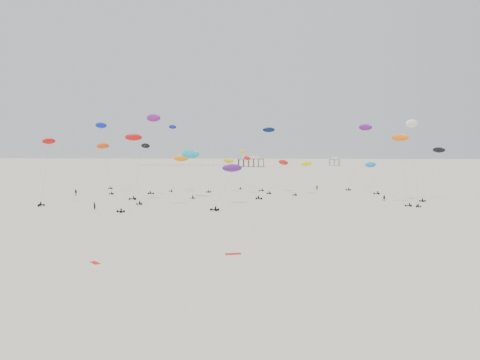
# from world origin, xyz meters

# --- Properties ---
(ground_plane) EXTENTS (900.00, 900.00, 0.00)m
(ground_plane) POSITION_xyz_m (0.00, 200.00, 0.00)
(ground_plane) COLOR beige
(pavilion_main) EXTENTS (21.00, 13.00, 9.80)m
(pavilion_main) POSITION_xyz_m (-10.00, 350.00, 4.22)
(pavilion_main) COLOR brown
(pavilion_main) RESTS_ON ground
(pavilion_small) EXTENTS (9.00, 7.00, 8.00)m
(pavilion_small) POSITION_xyz_m (60.00, 380.00, 3.49)
(pavilion_small) COLOR brown
(pavilion_small) RESTS_ON ground
(pier_fence) EXTENTS (80.20, 0.20, 1.50)m
(pier_fence) POSITION_xyz_m (-62.00, 350.00, 0.77)
(pier_fence) COLOR black
(pier_fence) RESTS_ON ground
(rig_0) EXTENTS (3.41, 7.26, 17.42)m
(rig_0) POSITION_xyz_m (-50.50, 91.60, 9.82)
(rig_0) COLOR black
(rig_0) RESTS_ON ground
(rig_1) EXTENTS (9.62, 4.08, 11.93)m
(rig_1) POSITION_xyz_m (-8.38, 129.62, 8.18)
(rig_1) COLOR black
(rig_1) RESTS_ON ground
(rig_2) EXTENTS (4.79, 8.08, 18.60)m
(rig_2) POSITION_xyz_m (41.38, 100.25, 14.77)
(rig_2) COLOR black
(rig_2) RESTS_ON ground
(rig_3) EXTENTS (3.05, 12.66, 15.60)m
(rig_3) POSITION_xyz_m (-3.62, 149.03, 10.42)
(rig_3) COLOR black
(rig_3) RESTS_ON ground
(rig_4) EXTENTS (8.79, 8.24, 23.37)m
(rig_4) POSITION_xyz_m (-47.56, 124.69, 18.76)
(rig_4) COLOR black
(rig_4) RESTS_ON ground
(rig_5) EXTENTS (6.68, 7.52, 11.21)m
(rig_5) POSITION_xyz_m (17.72, 124.45, 8.06)
(rig_5) COLOR black
(rig_5) RESTS_ON ground
(rig_6) EXTENTS (6.73, 3.48, 12.67)m
(rig_6) POSITION_xyz_m (-23.39, 131.18, 10.28)
(rig_6) COLOR black
(rig_6) RESTS_ON ground
(rig_7) EXTENTS (7.33, 18.01, 18.62)m
(rig_7) POSITION_xyz_m (1.21, 119.00, 7.44)
(rig_7) COLOR black
(rig_7) RESTS_ON ground
(rig_8) EXTENTS (5.01, 14.22, 23.39)m
(rig_8) POSITION_xyz_m (45.08, 103.73, 18.59)
(rig_8) COLOR black
(rig_8) RESTS_ON ground
(rig_9) EXTENTS (4.85, 5.36, 10.34)m
(rig_9) POSITION_xyz_m (39.97, 129.07, 6.90)
(rig_9) COLOR black
(rig_9) RESTS_ON ground
(rig_10) EXTENTS (9.10, 10.77, 23.50)m
(rig_10) POSITION_xyz_m (-22.48, 85.39, 16.50)
(rig_10) COLOR black
(rig_10) RESTS_ON ground
(rig_11) EXTENTS (8.24, 11.83, 23.33)m
(rig_11) POSITION_xyz_m (-28.07, 128.13, 13.49)
(rig_11) COLOR black
(rig_11) RESTS_ON ground
(rig_12) EXTENTS (3.93, 13.43, 17.81)m
(rig_12) POSITION_xyz_m (-31.47, 112.05, 9.40)
(rig_12) COLOR black
(rig_12) RESTS_ON ground
(rig_13) EXTENTS (5.51, 14.46, 23.77)m
(rig_13) POSITION_xyz_m (5.85, 145.19, 17.52)
(rig_13) COLOR black
(rig_13) RESTS_ON ground
(rig_14) EXTENTS (9.03, 10.58, 17.41)m
(rig_14) POSITION_xyz_m (-54.85, 145.35, 12.90)
(rig_14) COLOR black
(rig_14) RESTS_ON ground
(rig_15) EXTENTS (6.51, 5.88, 14.51)m
(rig_15) POSITION_xyz_m (-16.35, 111.84, 11.80)
(rig_15) COLOR black
(rig_15) RESTS_ON ground
(rig_16) EXTENTS (7.41, 11.20, 19.52)m
(rig_16) POSITION_xyz_m (-29.76, 100.84, 14.02)
(rig_16) COLOR black
(rig_16) RESTS_ON ground
(rig_17) EXTENTS (6.95, 16.06, 15.78)m
(rig_17) POSITION_xyz_m (-3.30, 94.50, 7.81)
(rig_17) COLOR black
(rig_17) RESTS_ON ground
(rig_18) EXTENTS (7.81, 12.10, 12.89)m
(rig_18) POSITION_xyz_m (10.54, 132.33, 8.22)
(rig_18) COLOR black
(rig_18) RESTS_ON ground
(rig_19) EXTENTS (10.56, 10.27, 23.91)m
(rig_19) POSITION_xyz_m (40.07, 146.09, 19.38)
(rig_19) COLOR black
(rig_19) RESTS_ON ground
(rig_20) EXTENTS (9.08, 9.37, 15.85)m
(rig_20) POSITION_xyz_m (53.35, 110.89, 10.08)
(rig_20) COLOR black
(rig_20) RESTS_ON ground
(spectator_0) EXTENTS (0.96, 0.85, 2.19)m
(spectator_0) POSITION_xyz_m (-34.30, 82.99, 0.00)
(spectator_0) COLOR black
(spectator_0) RESTS_ON ground
(spectator_1) EXTENTS (1.07, 0.89, 1.90)m
(spectator_1) POSITION_xyz_m (38.98, 107.76, 0.00)
(spectator_1) COLOR black
(spectator_1) RESTS_ON ground
(spectator_2) EXTENTS (1.46, 0.99, 2.26)m
(spectator_2) POSITION_xyz_m (-53.56, 116.76, 0.00)
(spectator_2) COLOR black
(spectator_2) RESTS_ON ground
(spectator_3) EXTENTS (0.81, 0.61, 2.03)m
(spectator_3) POSITION_xyz_m (23.39, 141.11, 0.00)
(spectator_3) COLOR black
(spectator_3) RESTS_ON ground
(grounded_kite_a) EXTENTS (2.35, 1.41, 0.08)m
(grounded_kite_a) POSITION_xyz_m (2.57, 39.08, 0.00)
(grounded_kite_a) COLOR #BA170B
(grounded_kite_a) RESTS_ON ground
(grounded_kite_b) EXTENTS (1.74, 1.79, 0.07)m
(grounded_kite_b) POSITION_xyz_m (-14.60, 32.81, 0.00)
(grounded_kite_b) COLOR red
(grounded_kite_b) RESTS_ON ground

